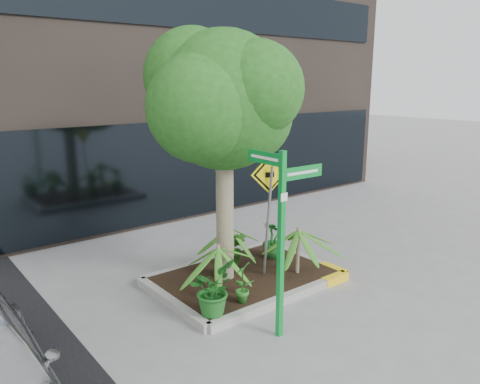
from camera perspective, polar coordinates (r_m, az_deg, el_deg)
ground at (r=8.69m, az=0.80°, el=-11.87°), size 80.00×80.00×0.00m
planter at (r=8.97m, az=0.84°, el=-10.30°), size 3.35×2.36×0.15m
tree at (r=8.14m, az=-2.05°, el=11.06°), size 3.08×2.73×4.62m
palm_front at (r=8.81m, az=7.14°, el=-4.65°), size 1.02×1.02×1.13m
palm_left at (r=8.06m, az=-2.67°, el=-6.83°), size 0.93×0.93×1.03m
palm_back at (r=9.14m, az=-1.21°, el=-4.46°), size 0.91×0.91×1.01m
shrub_a at (r=7.42m, az=-3.46°, el=-11.73°), size 1.03×1.03×0.82m
shrub_b at (r=9.67m, az=4.01°, el=-5.82°), size 0.50×0.50×0.76m
shrub_c at (r=7.77m, az=0.30°, el=-10.83°), size 0.51×0.51×0.73m
shrub_d at (r=9.27m, az=-0.51°, el=-6.88°), size 0.54×0.54×0.69m
street_sign_post at (r=6.71m, az=5.10°, el=-3.86°), size 0.83×0.81×2.78m
cattle_sign at (r=8.37m, az=3.53°, el=-0.42°), size 0.68×0.34×2.30m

